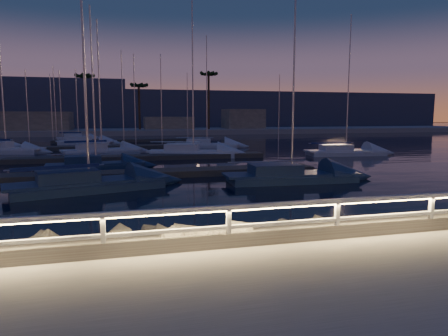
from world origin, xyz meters
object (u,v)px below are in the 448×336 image
(sailboat_j, at_px, (100,150))
(sailboat_l, at_px, (205,144))
(sailboat_g, at_px, (191,152))
(sailboat_f, at_px, (93,164))
(sailboat_h, at_px, (344,151))
(sailboat_d, at_px, (288,175))
(sailboat_e, at_px, (4,149))
(guard_rail, at_px, (186,219))
(sailboat_m, at_px, (77,138))
(sailboat_k, at_px, (85,141))
(sailboat_c, at_px, (85,183))

(sailboat_j, relative_size, sailboat_l, 0.99)
(sailboat_g, bearing_deg, sailboat_f, -119.99)
(sailboat_h, bearing_deg, sailboat_g, 176.42)
(sailboat_d, relative_size, sailboat_e, 1.08)
(guard_rail, relative_size, sailboat_h, 3.35)
(sailboat_e, relative_size, sailboat_m, 1.16)
(sailboat_e, relative_size, sailboat_k, 0.98)
(sailboat_g, distance_m, sailboat_k, 21.82)
(sailboat_c, distance_m, sailboat_k, 34.47)
(sailboat_e, relative_size, sailboat_g, 0.87)
(sailboat_e, xyz_separation_m, sailboat_j, (9.38, -3.53, -0.01))
(sailboat_d, relative_size, sailboat_l, 1.02)
(sailboat_e, relative_size, sailboat_j, 0.96)
(sailboat_c, xyz_separation_m, sailboat_h, (22.61, 13.02, -0.02))
(sailboat_c, xyz_separation_m, sailboat_f, (-0.11, 8.14, -0.03))
(sailboat_g, relative_size, sailboat_m, 1.33)
(sailboat_k, distance_m, sailboat_m, 8.93)
(guard_rail, xyz_separation_m, sailboat_l, (8.13, 37.17, -0.98))
(guard_rail, bearing_deg, sailboat_d, 56.77)
(sailboat_g, xyz_separation_m, sailboat_h, (14.49, -2.47, -0.04))
(sailboat_c, xyz_separation_m, sailboat_j, (-0.27, 19.56, 0.01))
(sailboat_j, bearing_deg, sailboat_h, -30.09)
(sailboat_c, xyz_separation_m, sailboat_g, (8.12, 15.49, 0.02))
(sailboat_c, distance_m, sailboat_l, 27.72)
(sailboat_g, height_order, sailboat_k, sailboat_g)
(guard_rail, height_order, sailboat_l, sailboat_l)
(sailboat_m, bearing_deg, sailboat_j, -68.87)
(sailboat_m, bearing_deg, sailboat_l, -37.35)
(guard_rail, height_order, sailboat_c, sailboat_c)
(sailboat_l, height_order, sailboat_m, sailboat_l)
(sailboat_l, bearing_deg, guard_rail, -87.79)
(sailboat_e, height_order, sailboat_m, sailboat_e)
(sailboat_f, bearing_deg, sailboat_h, 6.61)
(sailboat_c, bearing_deg, sailboat_m, 80.47)
(sailboat_m, bearing_deg, sailboat_c, -73.30)
(sailboat_g, xyz_separation_m, sailboat_m, (-12.80, 27.60, -0.04))
(sailboat_e, xyz_separation_m, sailboat_l, (21.13, 2.13, -0.05))
(sailboat_c, xyz_separation_m, sailboat_d, (11.23, 0.07, -0.02))
(guard_rail, xyz_separation_m, sailboat_f, (-3.47, 20.08, -0.98))
(sailboat_f, bearing_deg, sailboat_e, 116.99)
(sailboat_d, distance_m, sailboat_g, 15.73)
(sailboat_e, bearing_deg, sailboat_j, -5.59)
(guard_rail, xyz_separation_m, sailboat_j, (-3.63, 31.50, -0.94))
(sailboat_c, relative_size, sailboat_g, 0.94)
(sailboat_c, xyz_separation_m, sailboat_k, (-2.85, 34.35, -0.02))
(sailboat_e, bearing_deg, guard_rail, -54.58)
(sailboat_d, distance_m, sailboat_e, 31.08)
(sailboat_f, bearing_deg, sailboat_d, -40.96)
(sailboat_d, distance_m, sailboat_l, 25.16)
(sailboat_c, relative_size, sailboat_k, 1.06)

